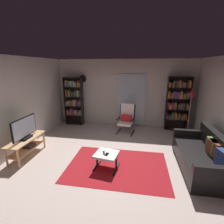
{
  "coord_description": "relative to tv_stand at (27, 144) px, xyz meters",
  "views": [
    {
      "loc": [
        0.59,
        -3.62,
        2.32
      ],
      "look_at": [
        -0.18,
        0.96,
        1.04
      ],
      "focal_mm": 26.58,
      "sensor_mm": 36.0,
      "label": 1
    }
  ],
  "objects": [
    {
      "name": "area_rug",
      "position": [
        2.42,
        -0.09,
        -0.33
      ],
      "size": [
        2.36,
        1.66,
        0.01
      ],
      "primitive_type": "cube",
      "color": "maroon",
      "rests_on": "ground"
    },
    {
      "name": "tv_stand",
      "position": [
        0.0,
        0.0,
        0.0
      ],
      "size": [
        0.41,
        1.18,
        0.51
      ],
      "color": "tan",
      "rests_on": "ground"
    },
    {
      "name": "wall_left",
      "position": [
        -0.42,
        0.06,
        0.97
      ],
      "size": [
        0.06,
        6.0,
        2.6
      ],
      "primitive_type": "cube",
      "color": "beige",
      "rests_on": "ground"
    },
    {
      "name": "ottoman",
      "position": [
        2.18,
        -0.19,
        -0.02
      ],
      "size": [
        0.59,
        0.55,
        0.38
      ],
      "color": "white",
      "rests_on": "ground"
    },
    {
      "name": "lounge_armchair",
      "position": [
        2.45,
        2.14,
        0.2
      ],
      "size": [
        0.65,
        0.73,
        1.02
      ],
      "color": "black",
      "rests_on": "ground"
    },
    {
      "name": "glass_door_panel",
      "position": [
        2.56,
        2.89,
        0.72
      ],
      "size": [
        1.1,
        0.01,
        2.0
      ],
      "primitive_type": "cube",
      "color": "silver"
    },
    {
      "name": "bookshelf_near_sofa",
      "position": [
        4.27,
        2.71,
        0.73
      ],
      "size": [
        0.82,
        0.3,
        1.98
      ],
      "color": "black",
      "rests_on": "ground"
    },
    {
      "name": "ground_plane",
      "position": [
        2.28,
        0.06,
        -0.33
      ],
      "size": [
        7.02,
        7.02,
        0.0
      ],
      "primitive_type": "plane",
      "color": "#BCA79D"
    },
    {
      "name": "tv_remote",
      "position": [
        2.12,
        -0.18,
        0.05
      ],
      "size": [
        0.08,
        0.15,
        0.02
      ],
      "primitive_type": "cube",
      "rotation": [
        0.0,
        0.0,
        0.26
      ],
      "color": "black",
      "rests_on": "ottoman"
    },
    {
      "name": "cell_phone",
      "position": [
        2.2,
        -0.23,
        0.05
      ],
      "size": [
        0.09,
        0.15,
        0.01
      ],
      "primitive_type": "cube",
      "rotation": [
        0.0,
        0.0,
        -0.16
      ],
      "color": "black",
      "rests_on": "ottoman"
    },
    {
      "name": "bookshelf_near_tv",
      "position": [
        0.26,
        2.7,
        0.69
      ],
      "size": [
        0.71,
        0.3,
        1.91
      ],
      "color": "black",
      "rests_on": "ground"
    },
    {
      "name": "wall_clock",
      "position": [
        0.61,
        2.88,
        1.52
      ],
      "size": [
        0.29,
        0.03,
        0.29
      ],
      "color": "silver"
    },
    {
      "name": "television",
      "position": [
        0.0,
        -0.01,
        0.44
      ],
      "size": [
        0.2,
        0.88,
        0.57
      ],
      "color": "black",
      "rests_on": "tv_stand"
    },
    {
      "name": "leather_sofa",
      "position": [
        4.4,
        0.18,
        -0.03
      ],
      "size": [
        0.88,
        1.93,
        0.84
      ],
      "color": "black",
      "rests_on": "ground"
    },
    {
      "name": "wall_back",
      "position": [
        2.28,
        2.96,
        0.97
      ],
      "size": [
        5.6,
        0.06,
        2.6
      ],
      "primitive_type": "cube",
      "color": "beige",
      "rests_on": "ground"
    },
    {
      "name": "floor_lamp_by_shelf",
      "position": [
        4.58,
        2.24,
        0.98
      ],
      "size": [
        0.22,
        0.22,
        1.64
      ],
      "color": "#A5A5AD",
      "rests_on": "ground"
    }
  ]
}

